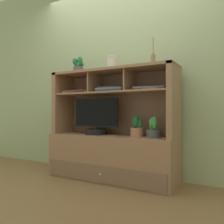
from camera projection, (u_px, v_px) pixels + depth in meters
floor_plane at (112, 180)px, 2.86m from camera, size 6.00×6.00×0.02m
back_wall at (123, 66)px, 3.10m from camera, size 6.00×0.02×2.80m
media_console at (112, 146)px, 2.86m from camera, size 1.56×0.54×1.31m
tv_monitor at (96, 120)px, 2.93m from camera, size 0.60×0.26×0.44m
potted_orchid at (137, 128)px, 2.68m from camera, size 0.17×0.17×0.24m
potted_fern at (154, 129)px, 2.59m from camera, size 0.17×0.17×0.23m
magazine_stack_left at (112, 90)px, 2.86m from camera, size 0.40×0.28×0.06m
magazine_stack_centre at (78, 92)px, 3.04m from camera, size 0.38×0.28×0.03m
magazine_stack_right at (149, 88)px, 2.63m from camera, size 0.37×0.26×0.04m
diffuser_bottle at (153, 60)px, 2.63m from camera, size 0.05×0.05×0.33m
potted_succulent at (78, 66)px, 3.10m from camera, size 0.14×0.14×0.21m
ceramic_vase at (112, 63)px, 2.85m from camera, size 0.11×0.11×0.16m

